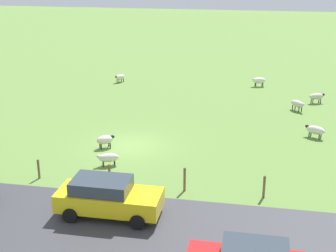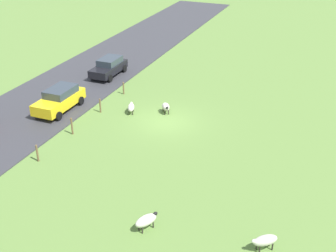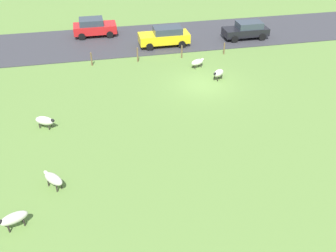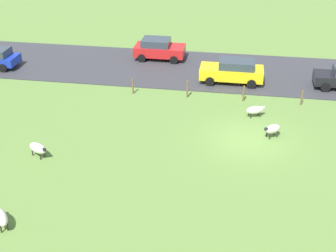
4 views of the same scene
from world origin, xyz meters
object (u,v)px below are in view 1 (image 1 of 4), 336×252
at_px(sheep_1, 108,158).
at_px(car_2, 108,197).
at_px(sheep_6, 259,80).
at_px(sheep_0, 120,77).
at_px(sheep_2, 105,140).
at_px(sheep_7, 298,104).
at_px(sheep_5, 315,130).
at_px(sheep_3, 317,96).

relative_size(sheep_1, car_2, 0.28).
distance_m(sheep_6, car_2, 24.52).
bearing_deg(sheep_6, car_2, -14.66).
relative_size(sheep_0, car_2, 0.25).
height_order(sheep_0, sheep_2, sheep_2).
height_order(sheep_0, car_2, car_2).
xyz_separation_m(sheep_1, sheep_2, (-2.39, -0.95, 0.06)).
height_order(sheep_7, car_2, car_2).
bearing_deg(sheep_0, sheep_5, 54.53).
height_order(sheep_2, car_2, car_2).
distance_m(sheep_0, car_2, 23.71).
bearing_deg(sheep_1, sheep_7, 138.43).
bearing_deg(sheep_0, sheep_7, 69.09).
relative_size(sheep_5, sheep_6, 1.01).
relative_size(sheep_1, sheep_2, 1.12).
xyz_separation_m(sheep_2, sheep_5, (-4.08, 12.32, -0.01)).
bearing_deg(sheep_5, sheep_6, -163.61).
relative_size(sheep_0, sheep_5, 0.85).
distance_m(sheep_0, sheep_3, 17.08).
relative_size(sheep_3, car_2, 0.29).
xyz_separation_m(sheep_3, sheep_5, (7.78, -0.83, -0.03)).
distance_m(sheep_1, sheep_2, 2.57).
bearing_deg(sheep_1, car_2, 17.32).
xyz_separation_m(sheep_5, car_2, (11.59, -9.77, 0.42)).
distance_m(sheep_6, sheep_7, 7.19).
bearing_deg(sheep_3, sheep_6, -134.64).
height_order(sheep_1, sheep_2, sheep_2).
bearing_deg(sheep_6, sheep_5, 16.39).
relative_size(sheep_6, sheep_7, 1.05).
bearing_deg(sheep_2, car_2, 18.72).
distance_m(sheep_5, sheep_7, 5.57).
bearing_deg(sheep_5, sheep_1, -60.33).
distance_m(sheep_3, car_2, 22.09).
height_order(sheep_0, sheep_3, sheep_3).
bearing_deg(sheep_5, car_2, -40.12).
height_order(sheep_1, sheep_5, sheep_5).
xyz_separation_m(sheep_5, sheep_7, (-5.52, -0.72, 0.02)).
xyz_separation_m(sheep_0, sheep_2, (15.39, 3.56, 0.04)).
xyz_separation_m(sheep_2, sheep_6, (-16.21, 8.75, 0.02)).
bearing_deg(sheep_2, sheep_6, 151.64).
relative_size(sheep_2, car_2, 0.25).
distance_m(sheep_1, sheep_7, 16.04).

